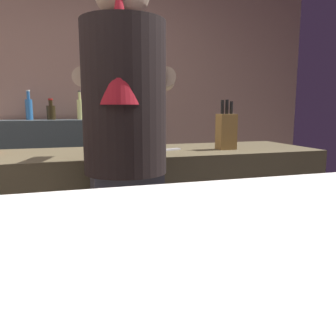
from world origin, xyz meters
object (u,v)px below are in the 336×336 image
at_px(bottle_vinegar, 51,112).
at_px(chefs_knife, 162,150).
at_px(knife_block, 226,131).
at_px(bartender, 125,149).
at_px(bottle_soy, 29,108).
at_px(bottle_hot_sauce, 80,108).

bearing_deg(bottle_vinegar, chefs_knife, -68.19).
bearing_deg(knife_block, bartender, -150.17).
relative_size(bottle_soy, bottle_hot_sauce, 1.01).
relative_size(bartender, bottle_vinegar, 9.36).
height_order(bartender, bottle_hot_sauce, bartender).
xyz_separation_m(chefs_knife, bottle_soy, (-0.76, 1.46, 0.23)).
bearing_deg(bartender, bottle_soy, 31.96).
bearing_deg(knife_block, bottle_soy, 127.34).
xyz_separation_m(bottle_vinegar, bottle_hot_sauce, (0.25, -0.03, 0.03)).
bearing_deg(bottle_soy, bottle_vinegar, -0.90).
bearing_deg(bottle_vinegar, bottle_hot_sauce, -6.14).
height_order(bartender, bottle_soy, bartender).
distance_m(knife_block, bottle_hot_sauce, 1.63).
bearing_deg(chefs_knife, bottle_vinegar, 91.94).
distance_m(chefs_knife, bottle_hot_sauce, 1.48).
xyz_separation_m(knife_block, bottle_hot_sauce, (-0.71, 1.46, 0.13)).
relative_size(bottle_vinegar, bottle_hot_sauce, 0.73).
relative_size(chefs_knife, bottle_hot_sauce, 0.95).
relative_size(chefs_knife, bottle_soy, 0.95).
bearing_deg(bottle_hot_sauce, chefs_knife, -76.79).
height_order(knife_block, chefs_knife, knife_block).
relative_size(knife_block, bottle_hot_sauce, 1.11).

